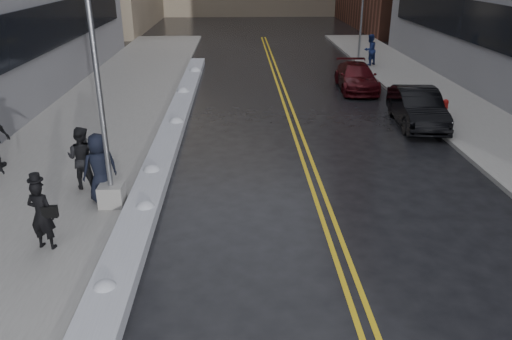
{
  "coord_description": "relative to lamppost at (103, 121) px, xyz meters",
  "views": [
    {
      "loc": [
        0.16,
        -10.35,
        6.33
      ],
      "look_at": [
        0.6,
        1.57,
        1.3
      ],
      "focal_mm": 35.0,
      "sensor_mm": 36.0,
      "label": 1
    }
  ],
  "objects": [
    {
      "name": "car_maroon",
      "position": [
        9.7,
        13.4,
        -1.87
      ],
      "size": [
        2.11,
        4.69,
        1.34
      ],
      "primitive_type": "imported",
      "rotation": [
        0.0,
        0.0,
        -0.05
      ],
      "color": "#3F0A0F",
      "rests_on": "ground"
    },
    {
      "name": "traffic_signal",
      "position": [
        11.8,
        22.0,
        0.87
      ],
      "size": [
        0.16,
        0.2,
        6.0
      ],
      "color": "gray",
      "rests_on": "sidewalk_east"
    },
    {
      "name": "fire_hydrant",
      "position": [
        12.3,
        8.0,
        -1.98
      ],
      "size": [
        0.26,
        0.26,
        0.73
      ],
      "color": "maroon",
      "rests_on": "sidewalk_east"
    },
    {
      "name": "pedestrian_c",
      "position": [
        -0.34,
        0.36,
        -1.42
      ],
      "size": [
        1.12,
        0.99,
        1.92
      ],
      "primitive_type": "imported",
      "rotation": [
        0.0,
        0.0,
        3.65
      ],
      "color": "black",
      "rests_on": "sidewalk_west"
    },
    {
      "name": "snow_ridge",
      "position": [
        0.85,
        6.0,
        -2.36
      ],
      "size": [
        0.9,
        30.0,
        0.34
      ],
      "primitive_type": "cube",
      "color": "#B7B9C1",
      "rests_on": "ground"
    },
    {
      "name": "lamppost",
      "position": [
        0.0,
        0.0,
        0.0
      ],
      "size": [
        0.65,
        0.65,
        7.62
      ],
      "color": "gray",
      "rests_on": "sidewalk_west"
    },
    {
      "name": "sidewalk_west",
      "position": [
        -2.45,
        8.0,
        -2.46
      ],
      "size": [
        5.5,
        50.0,
        0.15
      ],
      "primitive_type": "cube",
      "color": "gray",
      "rests_on": "ground"
    },
    {
      "name": "pedestrian_fedora",
      "position": [
        -1.04,
        -2.15,
        -1.53
      ],
      "size": [
        0.69,
        0.53,
        1.7
      ],
      "primitive_type": "imported",
      "rotation": [
        0.0,
        0.0,
        2.92
      ],
      "color": "black",
      "rests_on": "sidewalk_west"
    },
    {
      "name": "pedestrian_east",
      "position": [
        11.84,
        19.3,
        -1.43
      ],
      "size": [
        1.18,
        1.13,
        1.91
      ],
      "primitive_type": "imported",
      "rotation": [
        0.0,
        0.0,
        3.77
      ],
      "color": "navy",
      "rests_on": "sidewalk_east"
    },
    {
      "name": "ground",
      "position": [
        3.3,
        -2.0,
        -2.53
      ],
      "size": [
        160.0,
        160.0,
        0.0
      ],
      "primitive_type": "plane",
      "color": "black",
      "rests_on": "ground"
    },
    {
      "name": "pedestrian_b",
      "position": [
        -1.04,
        1.18,
        -1.45
      ],
      "size": [
        1.02,
        0.87,
        1.86
      ],
      "primitive_type": "imported",
      "rotation": [
        0.0,
        0.0,
        2.94
      ],
      "color": "black",
      "rests_on": "sidewalk_west"
    },
    {
      "name": "lane_line_right",
      "position": [
        5.95,
        8.0,
        -2.53
      ],
      "size": [
        0.12,
        50.0,
        0.01
      ],
      "primitive_type": "cube",
      "color": "gold",
      "rests_on": "ground"
    },
    {
      "name": "car_black",
      "position": [
        10.8,
        7.2,
        -1.78
      ],
      "size": [
        1.96,
        4.71,
        1.52
      ],
      "primitive_type": "imported",
      "rotation": [
        0.0,
        0.0,
        -0.08
      ],
      "color": "black",
      "rests_on": "ground"
    },
    {
      "name": "lane_line_left",
      "position": [
        5.65,
        8.0,
        -2.53
      ],
      "size": [
        0.12,
        50.0,
        0.01
      ],
      "primitive_type": "cube",
      "color": "gold",
      "rests_on": "ground"
    },
    {
      "name": "sidewalk_east",
      "position": [
        13.3,
        8.0,
        -2.46
      ],
      "size": [
        4.0,
        50.0,
        0.15
      ],
      "primitive_type": "cube",
      "color": "gray",
      "rests_on": "ground"
    }
  ]
}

